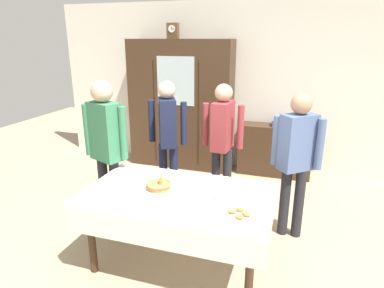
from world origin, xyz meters
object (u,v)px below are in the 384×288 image
object	(u,v)px
bread_basket	(159,185)
person_near_right_end	(222,135)
spoon_near_left	(131,172)
person_beside_shelf	(297,153)
tea_cup_near_left	(220,197)
person_behind_table_left	(106,142)
spoon_far_right	(228,182)
tea_cup_front_edge	(154,176)
tea_cup_mid_right	(175,194)
dining_table	(177,204)
book_stack	(277,123)
mantel_clock	(173,31)
tea_cup_far_right	(118,185)
tea_cup_mid_left	(190,179)
bookshelf_low	(275,150)
pastry_plate	(239,215)
person_behind_table_right	(168,131)
wall_cabinet	(181,105)
spoon_center	(258,197)

from	to	relation	value
bread_basket	person_near_right_end	distance (m)	1.31
spoon_near_left	person_beside_shelf	bearing A→B (deg)	18.62
tea_cup_near_left	person_behind_table_left	distance (m)	1.47
spoon_far_right	bread_basket	bearing A→B (deg)	-149.93
tea_cup_front_edge	tea_cup_mid_right	bearing A→B (deg)	-42.21
tea_cup_near_left	person_beside_shelf	xyz separation A→B (m)	(0.61, 0.89, 0.18)
bread_basket	spoon_far_right	bearing A→B (deg)	30.07
dining_table	book_stack	size ratio (longest dim) A/B	7.74
tea_cup_front_edge	spoon_near_left	bearing A→B (deg)	164.06
bread_basket	mantel_clock	bearing A→B (deg)	107.76
tea_cup_front_edge	person_beside_shelf	bearing A→B (deg)	25.67
tea_cup_far_right	spoon_near_left	distance (m)	0.40
tea_cup_near_left	tea_cup_mid_left	size ratio (longest dim) A/B	1.00
bookshelf_low	person_near_right_end	bearing A→B (deg)	-113.01
book_stack	bookshelf_low	bearing A→B (deg)	-90.00
pastry_plate	person_behind_table_right	bearing A→B (deg)	129.53
tea_cup_far_right	spoon_far_right	xyz separation A→B (m)	(0.97, 0.45, -0.02)
book_stack	pastry_plate	world-z (taller)	book_stack
tea_cup_far_right	person_near_right_end	bearing A→B (deg)	62.98
dining_table	tea_cup_far_right	world-z (taller)	tea_cup_far_right
spoon_near_left	person_near_right_end	xyz separation A→B (m)	(0.77, 0.97, 0.21)
wall_cabinet	book_stack	world-z (taller)	wall_cabinet
dining_table	mantel_clock	world-z (taller)	mantel_clock
tea_cup_mid_left	spoon_near_left	distance (m)	0.68
tea_cup_near_left	tea_cup_mid_left	distance (m)	0.47
bookshelf_low	tea_cup_far_right	xyz separation A→B (m)	(-1.26, -2.69, 0.39)
dining_table	spoon_center	world-z (taller)	spoon_center
tea_cup_mid_left	spoon_center	bearing A→B (deg)	-11.83
dining_table	wall_cabinet	size ratio (longest dim) A/B	0.83
spoon_far_right	mantel_clock	bearing A→B (deg)	122.58
mantel_clock	tea_cup_near_left	world-z (taller)	mantel_clock
book_stack	tea_cup_far_right	xyz separation A→B (m)	(-1.26, -2.69, -0.07)
mantel_clock	spoon_near_left	bearing A→B (deg)	-80.77
bread_basket	person_beside_shelf	size ratio (longest dim) A/B	0.15
spoon_near_left	person_behind_table_right	xyz separation A→B (m)	(0.06, 0.89, 0.22)
book_stack	spoon_center	size ratio (longest dim) A/B	1.90
pastry_plate	person_behind_table_left	size ratio (longest dim) A/B	0.16
person_near_right_end	person_behind_table_left	bearing A→B (deg)	-141.20
wall_cabinet	bread_basket	world-z (taller)	wall_cabinet
wall_cabinet	bread_basket	xyz separation A→B (m)	(0.69, -2.54, -0.25)
person_beside_shelf	pastry_plate	bearing A→B (deg)	-109.57
tea_cup_far_right	person_behind_table_left	xyz separation A→B (m)	(-0.41, 0.48, 0.25)
tea_cup_mid_left	person_beside_shelf	size ratio (longest dim) A/B	0.08
person_near_right_end	spoon_center	bearing A→B (deg)	-62.71
tea_cup_mid_left	bookshelf_low	bearing A→B (deg)	74.32
spoon_far_right	person_behind_table_left	bearing A→B (deg)	178.69
tea_cup_near_left	tea_cup_front_edge	bearing A→B (deg)	161.68
spoon_near_left	person_near_right_end	world-z (taller)	person_near_right_end
bookshelf_low	spoon_near_left	xyz separation A→B (m)	(-1.33, -2.30, 0.36)
book_stack	person_near_right_end	bearing A→B (deg)	-113.01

